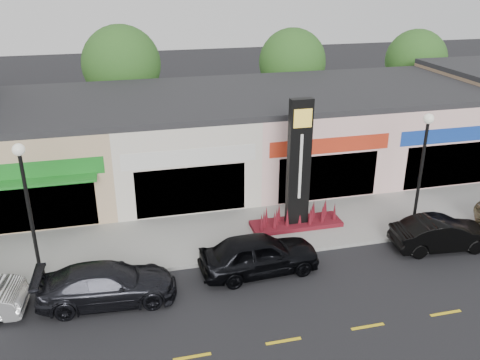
{
  "coord_description": "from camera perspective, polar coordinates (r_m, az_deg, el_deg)",
  "views": [
    {
      "loc": [
        -4.54,
        -15.44,
        11.26
      ],
      "look_at": [
        0.28,
        4.0,
        2.8
      ],
      "focal_mm": 38.0,
      "sensor_mm": 36.0,
      "label": 1
    }
  ],
  "objects": [
    {
      "name": "shop_pink_w",
      "position": [
        30.06,
        6.28,
        5.61
      ],
      "size": [
        7.0,
        10.01,
        4.8
      ],
      "color": "beige",
      "rests_on": "ground"
    },
    {
      "name": "shop_beige",
      "position": [
        28.6,
        -21.18,
        3.26
      ],
      "size": [
        7.0,
        10.85,
        4.8
      ],
      "color": "tan",
      "rests_on": "ground"
    },
    {
      "name": "tree_rear_mid",
      "position": [
        37.66,
        5.89,
        13.03
      ],
      "size": [
        4.8,
        4.8,
        7.29
      ],
      "color": "#382619",
      "rests_on": "ground"
    },
    {
      "name": "shop_cream",
      "position": [
        28.49,
        -7.12,
        4.6
      ],
      "size": [
        7.0,
        10.01,
        4.8
      ],
      "color": "silver",
      "rests_on": "ground"
    },
    {
      "name": "lamp_east_near",
      "position": [
        23.23,
        19.78,
        1.92
      ],
      "size": [
        0.44,
        0.44,
        5.47
      ],
      "color": "black",
      "rests_on": "sidewalk"
    },
    {
      "name": "pylon_sign",
      "position": [
        22.87,
        6.52,
        -0.39
      ],
      "size": [
        4.2,
        1.3,
        6.0
      ],
      "color": "#550E13",
      "rests_on": "sidewalk"
    },
    {
      "name": "sidewalk",
      "position": [
        23.18,
        -0.88,
        -5.96
      ],
      "size": [
        52.0,
        4.3,
        0.15
      ],
      "primitive_type": "cube",
      "color": "gray",
      "rests_on": "ground"
    },
    {
      "name": "car_dark_sedan",
      "position": [
        19.22,
        -14.69,
        -11.22
      ],
      "size": [
        2.23,
        5.03,
        1.43
      ],
      "primitive_type": "imported",
      "rotation": [
        0.0,
        0.0,
        1.53
      ],
      "color": "black",
      "rests_on": "ground"
    },
    {
      "name": "curb",
      "position": [
        21.29,
        0.51,
        -8.8
      ],
      "size": [
        52.0,
        0.2,
        0.15
      ],
      "primitive_type": "cube",
      "color": "gray",
      "rests_on": "ground"
    },
    {
      "name": "ground",
      "position": [
        19.64,
        2.07,
        -12.1
      ],
      "size": [
        120.0,
        120.0,
        0.0
      ],
      "primitive_type": "plane",
      "color": "black",
      "rests_on": "ground"
    },
    {
      "name": "car_black_conv",
      "position": [
        23.45,
        21.73,
        -5.63
      ],
      "size": [
        1.88,
        4.41,
        1.41
      ],
      "primitive_type": "imported",
      "rotation": [
        0.0,
        0.0,
        1.48
      ],
      "color": "black",
      "rests_on": "ground"
    },
    {
      "name": "car_black_sedan",
      "position": [
        20.2,
        2.18,
        -8.29
      ],
      "size": [
        2.17,
        4.84,
        1.61
      ],
      "primitive_type": "imported",
      "rotation": [
        0.0,
        0.0,
        1.63
      ],
      "color": "black",
      "rests_on": "ground"
    },
    {
      "name": "lamp_west_near",
      "position": [
        19.86,
        -22.75,
        -2.08
      ],
      "size": [
        0.44,
        0.44,
        5.47
      ],
      "color": "black",
      "rests_on": "sidewalk"
    },
    {
      "name": "tree_rear_east",
      "position": [
        42.1,
        19.14,
        12.61
      ],
      "size": [
        4.6,
        4.6,
        6.94
      ],
      "color": "#382619",
      "rests_on": "ground"
    },
    {
      "name": "tree_rear_west",
      "position": [
        35.46,
        -13.16,
        12.51
      ],
      "size": [
        5.2,
        5.2,
        7.83
      ],
      "color": "#382619",
      "rests_on": "ground"
    },
    {
      "name": "shop_pink_e",
      "position": [
        33.06,
        17.83,
        6.24
      ],
      "size": [
        7.0,
        10.01,
        4.8
      ],
      "color": "beige",
      "rests_on": "ground"
    }
  ]
}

